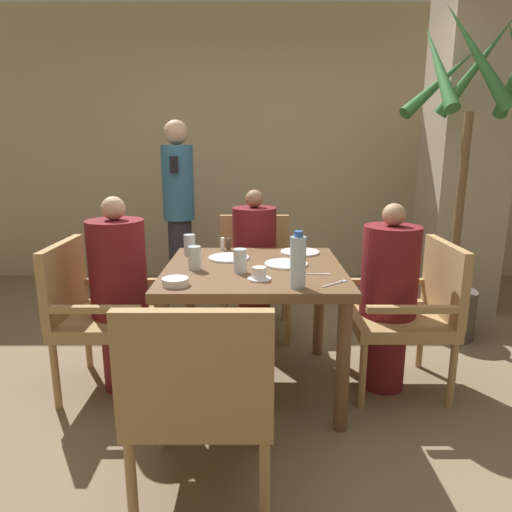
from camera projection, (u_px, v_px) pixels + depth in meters
The scene contains 26 objects.
ground_plane at pixel (256, 385), 2.76m from camera, with size 16.00×16.00×0.00m, color #7A664C.
wall_back at pixel (257, 148), 4.83m from camera, with size 8.00×0.06×2.80m.
pillar_stone at pixel (467, 154), 3.83m from camera, with size 0.57×0.57×2.70m.
dining_table at pixel (256, 284), 2.61m from camera, with size 1.00×0.99×0.74m.
chair_left_side at pixel (99, 308), 2.65m from camera, with size 0.55×0.55×0.88m.
diner_in_left_chair at pixel (122, 293), 2.62m from camera, with size 0.32×0.32×1.14m.
chair_far_side at pixel (257, 268), 3.53m from camera, with size 0.55×0.55×0.88m.
diner_in_far_chair at pixel (256, 263), 3.37m from camera, with size 0.32×0.32×1.11m.
chair_right_side at pixel (414, 309), 2.64m from camera, with size 0.55×0.55×0.88m.
diner_in_right_chair at pixel (390, 296), 2.62m from camera, with size 0.32×0.32×1.10m.
chair_near_corner at pixel (203, 389), 1.76m from camera, with size 0.55×0.55×0.88m.
standing_host at pixel (181, 207), 4.10m from camera, with size 0.28×0.31×1.64m.
potted_palm at pixel (464, 206), 3.25m from camera, with size 0.92×0.93×2.31m.
plate_main_left at pixel (302, 252), 2.92m from camera, with size 0.25×0.25×0.01m.
plate_main_right at pixel (288, 264), 2.62m from camera, with size 0.25×0.25×0.01m.
plate_dessert_center at pixel (231, 258), 2.77m from camera, with size 0.25×0.25×0.01m.
teacup_with_saucer at pixel (261, 274), 2.33m from camera, with size 0.12×0.12×0.07m.
bowl_small at pixel (177, 282), 2.23m from camera, with size 0.13×0.13×0.04m.
water_bottle at pixel (300, 262), 2.17m from camera, with size 0.08×0.08×0.28m.
glass_tall_near at pixel (242, 261), 2.45m from camera, with size 0.07×0.07×0.13m.
glass_tall_mid at pixel (192, 245), 2.85m from camera, with size 0.07×0.07×0.13m.
glass_tall_far at pixel (197, 258), 2.51m from camera, with size 0.07×0.07×0.13m.
salt_shaker at pixel (225, 244), 2.99m from camera, with size 0.03×0.03×0.08m.
pepper_shaker at pixel (231, 244), 2.99m from camera, with size 0.03×0.03×0.08m.
fork_beside_plate at pixel (339, 283), 2.26m from camera, with size 0.14×0.12×0.00m.
knife_beside_plate at pixel (317, 274), 2.42m from camera, with size 0.18×0.02×0.00m.
Camera 1 is at (0.01, -2.50, 1.40)m, focal length 32.00 mm.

